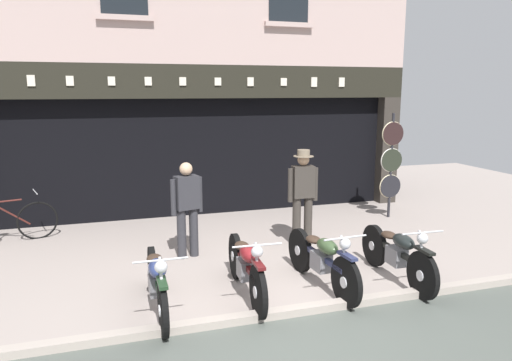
% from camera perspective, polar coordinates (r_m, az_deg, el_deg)
% --- Properties ---
extents(shop_facade, '(10.05, 4.42, 6.61)m').
position_cam_1_polar(shop_facade, '(12.31, -8.20, 5.91)').
color(shop_facade, black).
rests_on(shop_facade, ground).
extents(motorcycle_left, '(0.62, 1.97, 0.91)m').
position_cam_1_polar(motorcycle_left, '(6.29, -11.70, -11.56)').
color(motorcycle_left, black).
rests_on(motorcycle_left, ground).
extents(motorcycle_center_left, '(0.62, 2.01, 0.94)m').
position_cam_1_polar(motorcycle_center_left, '(6.58, -1.19, -10.13)').
color(motorcycle_center_left, black).
rests_on(motorcycle_center_left, ground).
extents(motorcycle_center, '(0.62, 2.02, 0.93)m').
position_cam_1_polar(motorcycle_center, '(6.92, 7.84, -9.19)').
color(motorcycle_center, black).
rests_on(motorcycle_center, ground).
extents(motorcycle_center_right, '(0.62, 1.97, 0.93)m').
position_cam_1_polar(motorcycle_center_right, '(7.38, 16.48, -8.29)').
color(motorcycle_center_right, black).
rests_on(motorcycle_center_right, ground).
extents(salesman_left, '(0.55, 0.31, 1.61)m').
position_cam_1_polar(salesman_left, '(8.04, -8.22, -2.93)').
color(salesman_left, '#2D2D33').
rests_on(salesman_left, ground).
extents(shopkeeper_center, '(0.56, 0.36, 1.74)m').
position_cam_1_polar(shopkeeper_center, '(8.59, 5.59, -1.42)').
color(shopkeeper_center, '#38332D').
rests_on(shopkeeper_center, ground).
extents(tyre_sign_pole, '(0.52, 0.06, 2.29)m').
position_cam_1_polar(tyre_sign_pole, '(10.81, 15.81, 2.25)').
color(tyre_sign_pole, '#232328').
rests_on(tyre_sign_pole, ground).
extents(advert_board_near, '(0.79, 0.03, 0.91)m').
position_cam_1_polar(advert_board_near, '(10.58, -13.55, 5.79)').
color(advert_board_near, beige).
extents(leaning_bicycle, '(1.73, 0.63, 0.96)m').
position_cam_1_polar(leaning_bicycle, '(9.92, -27.62, -4.48)').
color(leaning_bicycle, black).
rests_on(leaning_bicycle, ground).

